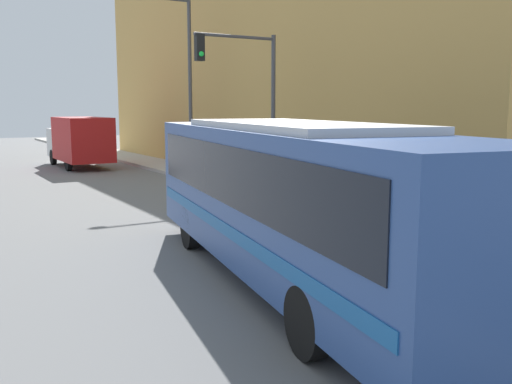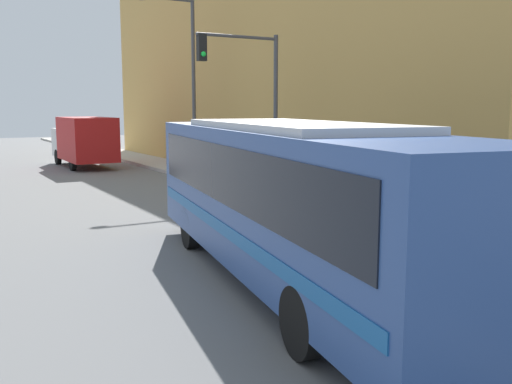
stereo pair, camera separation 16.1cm
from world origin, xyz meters
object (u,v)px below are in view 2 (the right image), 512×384
object	(u,v)px
city_bus	(290,192)
fire_hydrant	(385,207)
pedestrian_near_corner	(236,159)
traffic_light_pole	(251,86)
delivery_truck	(84,140)
street_lamp	(187,72)

from	to	relation	value
city_bus	fire_hydrant	distance (m)	6.29
pedestrian_near_corner	traffic_light_pole	bearing A→B (deg)	-111.85
traffic_light_pole	delivery_truck	bearing A→B (deg)	99.50
city_bus	fire_hydrant	world-z (taller)	city_bus
city_bus	pedestrian_near_corner	size ratio (longest dim) A/B	6.66
city_bus	street_lamp	world-z (taller)	street_lamp
pedestrian_near_corner	city_bus	bearing A→B (deg)	-114.39
city_bus	pedestrian_near_corner	world-z (taller)	city_bus
delivery_truck	traffic_light_pole	xyz separation A→B (m)	(2.49, -14.90, 2.59)
city_bus	delivery_truck	size ratio (longest dim) A/B	1.73
delivery_truck	traffic_light_pole	distance (m)	15.33
traffic_light_pole	pedestrian_near_corner	xyz separation A→B (m)	(1.84, 4.59, -3.10)
traffic_light_pole	street_lamp	size ratio (longest dim) A/B	0.70
city_bus	fire_hydrant	xyz separation A→B (m)	(5.34, 3.08, -1.24)
fire_hydrant	street_lamp	xyz separation A→B (m)	(-0.11, 13.81, 4.49)
traffic_light_pole	fire_hydrant	bearing A→B (deg)	-81.61
city_bus	fire_hydrant	size ratio (longest dim) A/B	13.88
delivery_truck	pedestrian_near_corner	size ratio (longest dim) A/B	3.84
street_lamp	city_bus	bearing A→B (deg)	-107.21
city_bus	street_lamp	size ratio (longest dim) A/B	1.39
delivery_truck	fire_hydrant	distance (m)	21.36
traffic_light_pole	city_bus	bearing A→B (deg)	-115.61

